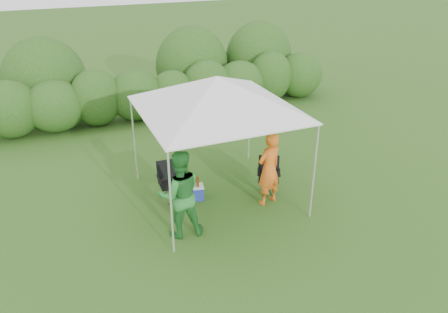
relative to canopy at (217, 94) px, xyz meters
name	(u,v)px	position (x,y,z in m)	size (l,w,h in m)	color
ground	(226,208)	(0.00, -0.50, -2.46)	(70.00, 70.00, 0.00)	#345E1D
hedge	(159,92)	(0.15, 5.50, -1.64)	(12.61, 1.53, 1.80)	#2D561B
canopy	(217,94)	(0.00, 0.00, 0.00)	(3.10, 3.10, 2.83)	silver
chair_right	(269,172)	(1.19, -0.19, -1.99)	(0.65, 0.63, 0.84)	black
chair_left	(170,178)	(-1.00, 0.39, -1.96)	(0.57, 0.52, 0.89)	black
man	(269,169)	(0.94, -0.64, -1.62)	(0.61, 0.40, 1.68)	orange
woman	(180,194)	(-1.19, -1.00, -1.56)	(0.88, 0.68, 1.81)	#287C2F
cooler	(195,192)	(-0.51, 0.12, -2.30)	(0.45, 0.36, 0.33)	#22339E
bottle	(198,181)	(-0.45, 0.08, -2.00)	(0.07, 0.07, 0.26)	#592D0C
lawn_toy	(291,113)	(4.12, 3.68, -2.30)	(0.67, 0.56, 0.34)	gold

